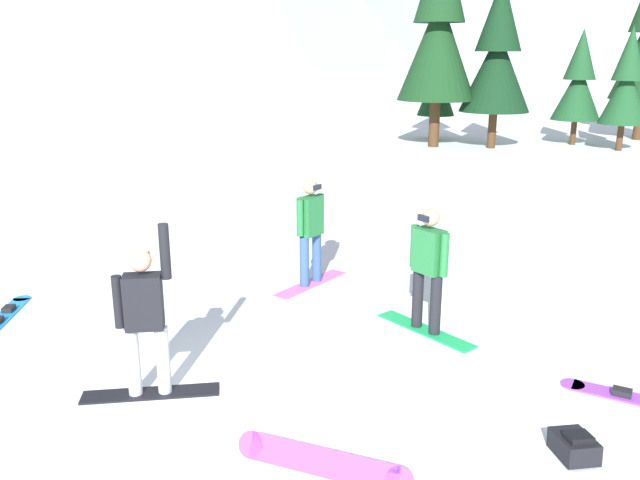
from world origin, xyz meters
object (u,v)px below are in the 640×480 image
Objects in this scene: snowboarder_midground at (428,268)px; pine_tree_broad at (627,83)px; snowboarder_background at (311,230)px; loose_snowboard_near_left at (3,317)px; loose_snowboard_near_right at (322,461)px; pine_tree_twin at (439,28)px; pine_tree_short at (437,80)px; backpack_black at (574,445)px; pine_tree_tall at (497,56)px; snowboarder_foreground at (145,318)px; pine_tree_young at (579,82)px.

snowboarder_midground is 0.38× the size of pine_tree_broad.
snowboarder_background is 1.02× the size of loose_snowboard_near_left.
snowboarder_background is 1.03× the size of loose_snowboard_near_right.
pine_tree_twin reaches higher than pine_tree_broad.
snowboarder_midground is 18.39m from pine_tree_twin.
pine_tree_broad is at bearing -17.20° from pine_tree_short.
snowboarder_background is 5.02m from loose_snowboard_near_right.
backpack_black is at bearing -84.80° from pine_tree_short.
snowboarder_foreground is at bearing -102.69° from pine_tree_tall.
pine_tree_tall is at bearing 77.73° from snowboarder_background.
snowboarder_midground is at bearing 77.06° from loose_snowboard_near_right.
snowboarder_foreground is at bearing -109.67° from pine_tree_young.
snowboarder_foreground is at bearing 176.33° from backpack_black.
pine_tree_broad is 1.01× the size of pine_tree_young.
snowboarder_midground is 0.38× the size of pine_tree_young.
pine_tree_short is 0.99× the size of pine_tree_broad.
pine_tree_young is at bearing 26.56° from pine_tree_tall.
snowboarder_background is 4.70m from loose_snowboard_near_left.
backpack_black is (3.44, -4.11, -0.80)m from snowboarder_background.
backpack_black is (7.46, -1.85, 0.10)m from loose_snowboard_near_left.
pine_tree_young is (3.47, 22.37, 2.35)m from backpack_black.
snowboarder_foreground is 3.53m from loose_snowboard_near_left.
snowboarder_midground is at bearing -37.65° from snowboarder_background.
backpack_black is 0.09× the size of pine_tree_tall.
snowboarder_foreground is 22.75m from pine_tree_broad.
pine_tree_young is (-1.46, 1.40, -0.03)m from pine_tree_broad.
loose_snowboard_near_left is 22.91m from pine_tree_broad.
loose_snowboard_near_right is 3.06× the size of backpack_black.
pine_tree_young is (5.74, 23.07, 2.35)m from loose_snowboard_near_right.
loose_snowboard_near_right is at bearing -90.40° from pine_tree_short.
snowboarder_background is 19.58m from pine_tree_young.
loose_snowboard_near_left is (-5.19, 2.56, -0.10)m from loose_snowboard_near_right.
pine_tree_twin is (-5.53, -1.72, 2.03)m from pine_tree_young.
snowboarder_foreground is at bearing 155.32° from loose_snowboard_near_right.
loose_snowboard_near_right is at bearing -102.94° from snowboarder_midground.
snowboarder_midground is 1.02× the size of loose_snowboard_near_right.
loose_snowboard_near_right is at bearing -76.40° from snowboarder_background.
snowboarder_foreground is at bearing -104.50° from snowboarder_background.
backpack_black is 0.07× the size of pine_tree_twin.
pine_tree_twin reaches higher than pine_tree_tall.
pine_tree_broad is at bearing 63.60° from snowboarder_background.
pine_tree_short is 1.00× the size of pine_tree_young.
snowboarder_background is 18.88m from pine_tree_broad.
backpack_black is at bearing -84.30° from pine_tree_twin.
pine_tree_broad is at bearing 70.66° from snowboarder_midground.
snowboarder_background is 17.19m from pine_tree_tall.
pine_tree_tall is (-4.76, -0.24, 0.99)m from pine_tree_broad.
snowboarder_background is at bearing 103.60° from loose_snowboard_near_right.
backpack_black is 20.99m from pine_tree_tall.
loose_snowboard_near_left is at bearing 166.04° from backpack_black.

